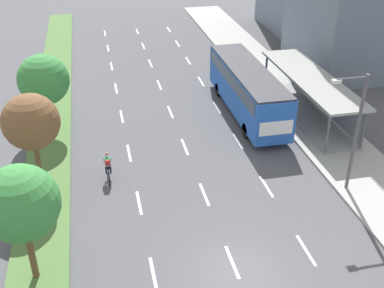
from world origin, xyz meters
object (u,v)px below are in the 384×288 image
(bus, at_px, (247,86))
(median_tree_second, at_px, (31,122))
(median_tree_nearest, at_px, (20,204))
(cyclist, at_px, (108,168))
(median_tree_third, at_px, (44,80))
(streetlight, at_px, (355,126))
(bus_shelter, at_px, (313,92))

(bus, bearing_deg, median_tree_second, -153.67)
(bus, xyz_separation_m, median_tree_second, (-13.68, -6.77, 2.03))
(median_tree_nearest, bearing_deg, cyclist, 63.06)
(median_tree_nearest, height_order, median_tree_third, median_tree_nearest)
(median_tree_second, relative_size, median_tree_third, 1.04)
(median_tree_second, bearing_deg, median_tree_third, 88.19)
(cyclist, xyz_separation_m, median_tree_nearest, (-3.49, -6.87, 3.09))
(bus, xyz_separation_m, median_tree_third, (-13.47, -0.13, 1.67))
(streetlight, bearing_deg, cyclist, 163.09)
(median_tree_nearest, height_order, streetlight, streetlight)
(median_tree_nearest, relative_size, median_tree_third, 1.02)
(bus_shelter, relative_size, streetlight, 1.76)
(bus_shelter, relative_size, median_tree_third, 2.19)
(bus, bearing_deg, streetlight, -78.08)
(bus_shelter, xyz_separation_m, median_tree_third, (-17.74, 1.32, 1.87))
(streetlight, bearing_deg, bus, 101.92)
(median_tree_third, bearing_deg, bus_shelter, -4.24)
(bus_shelter, bearing_deg, cyclist, -160.53)
(bus_shelter, height_order, median_tree_second, median_tree_second)
(bus_shelter, distance_m, streetlight, 9.30)
(bus_shelter, distance_m, median_tree_nearest, 21.61)
(bus, bearing_deg, median_tree_nearest, -135.43)
(bus, relative_size, median_tree_second, 2.07)
(streetlight, bearing_deg, median_tree_nearest, -168.76)
(bus, relative_size, median_tree_nearest, 2.12)
(cyclist, height_order, median_tree_third, median_tree_third)
(bus, distance_m, median_tree_nearest, 19.19)
(bus_shelter, bearing_deg, median_tree_third, 175.76)
(median_tree_third, bearing_deg, streetlight, -32.97)
(median_tree_second, xyz_separation_m, median_tree_third, (0.21, 6.64, -0.36))
(bus, relative_size, median_tree_third, 2.16)
(cyclist, xyz_separation_m, streetlight, (12.29, -3.73, 3.10))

